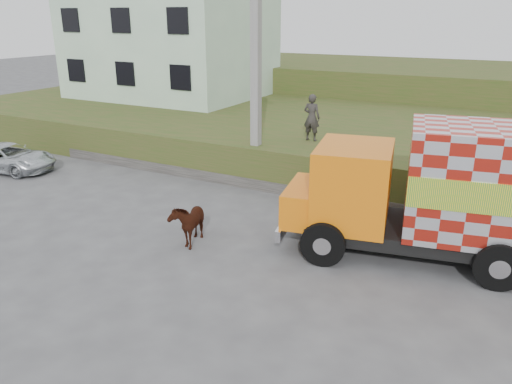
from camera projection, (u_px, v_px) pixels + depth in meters
The scene contains 10 objects.
ground at pixel (211, 234), 14.34m from camera, with size 120.00×120.00×0.00m, color #474749.
embankment at pixel (332, 138), 22.39m from camera, with size 40.00×12.00×1.50m, color #2F4B19.
embankment_far at pixel (397, 88), 32.09m from camera, with size 40.00×12.00×3.00m, color #2F4B19.
retaining_strip at pixel (227, 178), 18.65m from camera, with size 16.00×0.50×0.40m, color #595651.
building at pixel (172, 42), 28.53m from camera, with size 10.00×8.00×6.00m, color silver.
utility_pole at pixel (256, 72), 17.24m from camera, with size 1.20×0.30×8.00m.
cargo_truck at pixel (462, 194), 12.22m from camera, with size 8.19×3.99×3.50m.
cow at pixel (189, 221), 13.66m from camera, with size 0.67×1.46×1.23m, color black.
suv at pixel (8, 158), 20.04m from camera, with size 1.79×3.89×1.08m, color #A4A8AD.
pedestrian at pixel (312, 117), 18.47m from camera, with size 0.63×0.42×1.74m, color #2C2927.
Camera 1 is at (7.35, -10.93, 5.95)m, focal length 35.00 mm.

